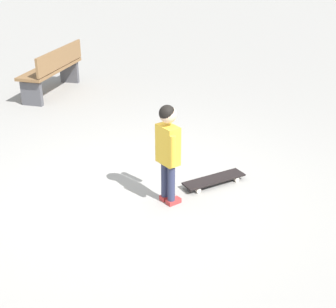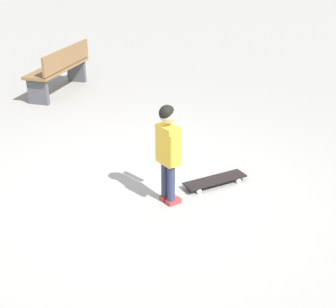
% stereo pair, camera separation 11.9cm
% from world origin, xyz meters
% --- Properties ---
extents(ground_plane, '(50.00, 50.00, 0.00)m').
position_xyz_m(ground_plane, '(0.00, 0.00, 0.00)').
color(ground_plane, gray).
extents(child_person, '(0.33, 0.29, 1.06)m').
position_xyz_m(child_person, '(-0.42, -0.06, 0.66)').
color(child_person, '#2D3351').
rests_on(child_person, ground).
extents(skateboard, '(0.44, 0.75, 0.07)m').
position_xyz_m(skateboard, '(-0.57, -0.68, 0.06)').
color(skateboard, black).
rests_on(skateboard, ground).
extents(street_bench, '(1.08, 1.63, 0.80)m').
position_xyz_m(street_bench, '(3.52, -1.68, 0.42)').
color(street_bench, brown).
rests_on(street_bench, ground).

